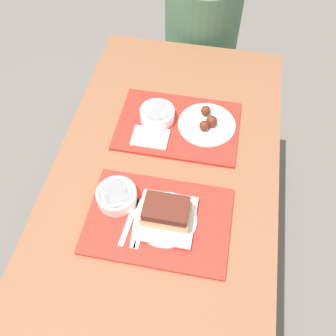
# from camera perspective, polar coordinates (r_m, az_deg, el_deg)

# --- Properties ---
(ground_plane) EXTENTS (12.00, 12.00, 0.00)m
(ground_plane) POSITION_cam_1_polar(r_m,az_deg,el_deg) (1.95, -0.53, -13.62)
(ground_plane) COLOR #605B56
(picnic_table) EXTENTS (0.78, 1.47, 0.74)m
(picnic_table) POSITION_cam_1_polar(r_m,az_deg,el_deg) (1.37, -0.74, -3.97)
(picnic_table) COLOR brown
(picnic_table) RESTS_ON ground_plane
(picnic_bench_far) EXTENTS (0.75, 0.28, 0.44)m
(picnic_bench_far) POSITION_cam_1_polar(r_m,az_deg,el_deg) (2.20, 4.25, 13.72)
(picnic_bench_far) COLOR brown
(picnic_bench_far) RESTS_ON ground_plane
(tray_near) EXTENTS (0.45, 0.31, 0.01)m
(tray_near) POSITION_cam_1_polar(r_m,az_deg,el_deg) (1.19, -1.47, -7.97)
(tray_near) COLOR red
(tray_near) RESTS_ON picnic_table
(tray_far) EXTENTS (0.45, 0.31, 0.01)m
(tray_far) POSITION_cam_1_polar(r_m,az_deg,el_deg) (1.42, 1.53, 6.45)
(tray_far) COLOR red
(tray_far) RESTS_ON picnic_table
(bowl_coleslaw_near) EXTENTS (0.13, 0.13, 0.05)m
(bowl_coleslaw_near) POSITION_cam_1_polar(r_m,az_deg,el_deg) (1.21, -7.83, -4.22)
(bowl_coleslaw_near) COLOR silver
(bowl_coleslaw_near) RESTS_ON tray_near
(brisket_sandwich_plate) EXTENTS (0.19, 0.19, 0.09)m
(brisket_sandwich_plate) POSITION_cam_1_polar(r_m,az_deg,el_deg) (1.16, -0.30, -7.10)
(brisket_sandwich_plate) COLOR white
(brisket_sandwich_plate) RESTS_ON tray_near
(plastic_fork_near) EXTENTS (0.03, 0.17, 0.00)m
(plastic_fork_near) POSITION_cam_1_polar(r_m,az_deg,el_deg) (1.19, -4.87, -8.29)
(plastic_fork_near) COLOR white
(plastic_fork_near) RESTS_ON tray_near
(plastic_knife_near) EXTENTS (0.02, 0.17, 0.00)m
(plastic_knife_near) POSITION_cam_1_polar(r_m,az_deg,el_deg) (1.18, -3.82, -8.48)
(plastic_knife_near) COLOR white
(plastic_knife_near) RESTS_ON tray_near
(plastic_spoon_near) EXTENTS (0.03, 0.17, 0.00)m
(plastic_spoon_near) POSITION_cam_1_polar(r_m,az_deg,el_deg) (1.19, -5.91, -8.11)
(plastic_spoon_near) COLOR white
(plastic_spoon_near) RESTS_ON tray_near
(condiment_packet) EXTENTS (0.04, 0.03, 0.01)m
(condiment_packet) POSITION_cam_1_polar(r_m,az_deg,el_deg) (1.22, 0.49, -5.11)
(condiment_packet) COLOR teal
(condiment_packet) RESTS_ON tray_near
(bowl_coleslaw_far) EXTENTS (0.13, 0.13, 0.05)m
(bowl_coleslaw_far) POSITION_cam_1_polar(r_m,az_deg,el_deg) (1.41, -1.65, 8.19)
(bowl_coleslaw_far) COLOR silver
(bowl_coleslaw_far) RESTS_ON tray_far
(wings_plate_far) EXTENTS (0.21, 0.21, 0.05)m
(wings_plate_far) POSITION_cam_1_polar(r_m,az_deg,el_deg) (1.41, 5.96, 6.87)
(wings_plate_far) COLOR white
(wings_plate_far) RESTS_ON tray_far
(napkin_far) EXTENTS (0.13, 0.09, 0.01)m
(napkin_far) POSITION_cam_1_polar(r_m,az_deg,el_deg) (1.37, -2.72, 4.67)
(napkin_far) COLOR white
(napkin_far) RESTS_ON tray_far
(person_seated_across) EXTENTS (0.37, 0.37, 0.69)m
(person_seated_across) POSITION_cam_1_polar(r_m,az_deg,el_deg) (1.98, 5.27, 21.34)
(person_seated_across) COLOR #477051
(person_seated_across) RESTS_ON picnic_bench_far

